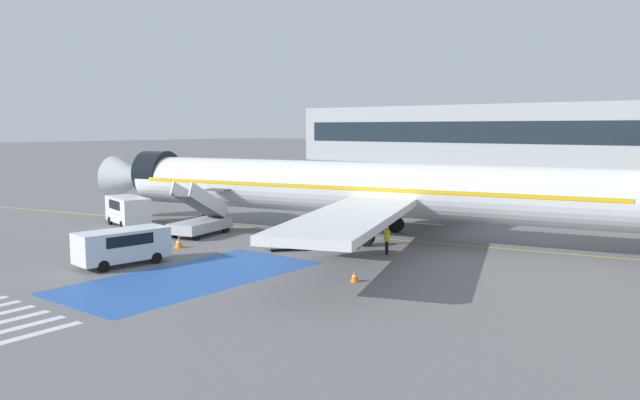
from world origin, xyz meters
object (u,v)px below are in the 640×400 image
at_px(service_van_0, 128,209).
at_px(baggage_cart, 288,245).
at_px(fuel_tanker, 552,188).
at_px(terminal_building, 602,136).
at_px(boarding_stairs_forward, 201,221).
at_px(ground_crew_0, 387,238).
at_px(ground_crew_1, 325,230).
at_px(traffic_cone_1, 179,242).
at_px(airliner, 368,189).
at_px(traffic_cone_0, 355,276).
at_px(service_van_1, 122,244).

xyz_separation_m(service_van_0, baggage_cart, (15.95, 0.50, -1.07)).
xyz_separation_m(fuel_tanker, service_van_0, (-21.52, -33.40, -0.31)).
bearing_deg(terminal_building, boarding_stairs_forward, -92.11).
xyz_separation_m(ground_crew_0, ground_crew_1, (-4.51, -0.20, 0.04)).
distance_m(boarding_stairs_forward, traffic_cone_1, 4.66).
bearing_deg(ground_crew_1, airliner, 128.03).
bearing_deg(ground_crew_1, traffic_cone_0, -1.00).
xyz_separation_m(service_van_1, ground_crew_0, (9.90, 11.44, -0.20)).
height_order(service_van_1, baggage_cart, service_van_1).
height_order(boarding_stairs_forward, ground_crew_1, boarding_stairs_forward).
distance_m(boarding_stairs_forward, service_van_1, 9.97).
bearing_deg(baggage_cart, terminal_building, -48.12).
height_order(boarding_stairs_forward, baggage_cart, boarding_stairs_forward).
distance_m(boarding_stairs_forward, fuel_tanker, 35.60).
height_order(ground_crew_0, traffic_cone_0, ground_crew_0).
relative_size(airliner, terminal_building, 0.35).
distance_m(boarding_stairs_forward, traffic_cone_0, 16.73).
distance_m(airliner, fuel_tanker, 26.66).
height_order(airliner, traffic_cone_0, airliner).
height_order(boarding_stairs_forward, service_van_0, boarding_stairs_forward).
bearing_deg(ground_crew_0, service_van_0, -135.21).
xyz_separation_m(airliner, service_van_1, (-5.70, -15.66, -2.17)).
relative_size(airliner, fuel_tanker, 4.31).
xyz_separation_m(fuel_tanker, ground_crew_1, (-4.40, -30.71, -0.61)).
bearing_deg(ground_crew_0, ground_crew_1, -140.24).
distance_m(ground_crew_0, terminal_building, 91.20).
bearing_deg(ground_crew_0, terminal_building, 133.78).
distance_m(service_van_0, baggage_cart, 15.99).
bearing_deg(airliner, service_van_0, 100.23).
bearing_deg(traffic_cone_1, service_van_0, 161.71).
bearing_deg(fuel_tanker, baggage_cart, -16.05).
height_order(traffic_cone_1, terminal_building, terminal_building).
height_order(boarding_stairs_forward, ground_crew_0, boarding_stairs_forward).
distance_m(airliner, ground_crew_1, 5.01).
bearing_deg(boarding_stairs_forward, ground_crew_0, -2.51).
height_order(baggage_cart, traffic_cone_1, baggage_cart).
bearing_deg(service_van_1, terminal_building, -81.90).
bearing_deg(terminal_building, service_van_0, -96.81).
distance_m(fuel_tanker, traffic_cone_0, 37.17).
bearing_deg(service_van_0, fuel_tanker, -16.81).
relative_size(baggage_cart, ground_crew_0, 1.71).
distance_m(boarding_stairs_forward, terminal_building, 92.97).
relative_size(baggage_cart, terminal_building, 0.02).
bearing_deg(fuel_tanker, service_van_0, -39.24).
bearing_deg(baggage_cart, service_van_1, 103.92).
relative_size(service_van_1, traffic_cone_0, 9.59).
relative_size(ground_crew_1, traffic_cone_1, 2.64).
height_order(service_van_0, traffic_cone_0, service_van_0).
bearing_deg(traffic_cone_1, baggage_cart, 33.58).
xyz_separation_m(boarding_stairs_forward, service_van_1, (4.00, -9.13, 0.22)).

